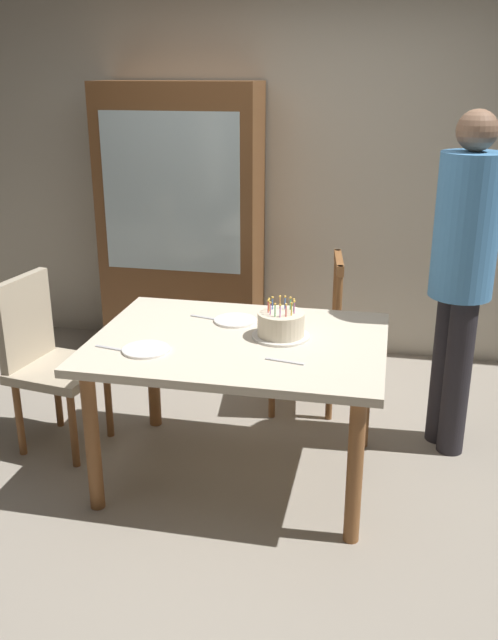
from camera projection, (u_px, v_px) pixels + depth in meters
ground at (240, 473)px, 3.56m from camera, size 6.40×6.40×0.00m
back_wall at (296, 171)px, 4.82m from camera, size 6.40×0.10×2.60m
dining_table at (239, 356)px, 3.34m from camera, size 1.40×1.04×0.75m
birthday_cake at (281, 325)px, 3.31m from camera, size 0.28×0.28×0.19m
plate_near_celebrant at (146, 350)px, 3.16m from camera, size 0.22×0.22×0.01m
plate_far_side at (235, 320)px, 3.53m from camera, size 0.22×0.22×0.01m
fork_near_celebrant at (112, 349)px, 3.18m from camera, size 0.18×0.05×0.01m
fork_far_side at (206, 318)px, 3.58m from camera, size 0.18×0.06×0.01m
fork_near_guest at (285, 361)px, 3.04m from camera, size 0.18×0.05×0.01m
chair_spindle_back at (307, 336)px, 4.14m from camera, size 0.49×0.49×0.95m
chair_upholstered at (45, 354)px, 3.69m from camera, size 0.50×0.50×0.95m
person_guest at (462, 266)px, 3.49m from camera, size 0.32×0.32×1.79m
china_cabinet at (182, 224)px, 4.82m from camera, size 1.10×0.45×1.90m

